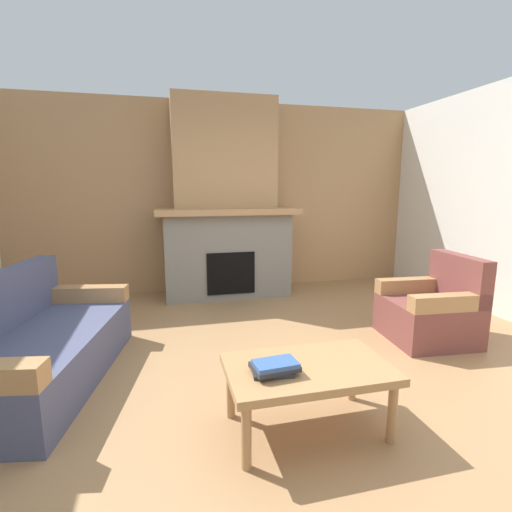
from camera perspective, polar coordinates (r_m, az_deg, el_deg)
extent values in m
plane|color=#9E754C|center=(3.07, 4.03, -18.87)|extent=(9.00, 9.00, 0.00)
cube|color=tan|center=(5.61, -5.33, 8.78)|extent=(6.00, 0.12, 2.70)
cube|color=gray|center=(5.29, -4.52, 0.25)|extent=(1.70, 0.70, 1.15)
cube|color=black|center=(5.00, -3.87, -2.59)|extent=(0.64, 0.08, 0.56)
cube|color=tan|center=(5.16, -4.53, 6.89)|extent=(1.90, 0.82, 0.08)
cube|color=tan|center=(5.32, -4.92, 15.33)|extent=(1.40, 0.50, 1.47)
cube|color=#474C6B|center=(3.43, -29.51, -13.30)|extent=(1.15, 1.92, 0.40)
cube|color=#A87A4C|center=(4.05, -24.84, -5.27)|extent=(0.86, 0.31, 0.15)
cube|color=brown|center=(4.15, 24.54, -8.84)|extent=(0.82, 0.82, 0.40)
cube|color=brown|center=(4.22, 28.48, -2.86)|extent=(0.20, 0.77, 0.45)
cube|color=#A87A4C|center=(4.32, 22.55, -4.14)|extent=(0.77, 0.20, 0.15)
cube|color=#A87A4C|center=(3.83, 27.40, -6.32)|extent=(0.77, 0.20, 0.15)
cube|color=#A87A4C|center=(2.41, 7.92, -16.67)|extent=(1.00, 0.60, 0.05)
cylinder|color=#A87A4C|center=(2.22, -1.48, -25.78)|extent=(0.06, 0.06, 0.38)
cylinder|color=#A87A4C|center=(2.52, 20.03, -21.56)|extent=(0.06, 0.06, 0.38)
cylinder|color=#A87A4C|center=(2.61, -3.88, -19.70)|extent=(0.06, 0.06, 0.38)
cylinder|color=#A87A4C|center=(2.87, 14.50, -17.05)|extent=(0.06, 0.06, 0.38)
cube|color=#2D2D33|center=(2.30, 2.48, -17.00)|extent=(0.26, 0.21, 0.02)
cube|color=#2D2D33|center=(2.28, 2.85, -16.51)|extent=(0.28, 0.21, 0.03)
cube|color=#335699|center=(2.25, 2.99, -16.09)|extent=(0.26, 0.17, 0.03)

